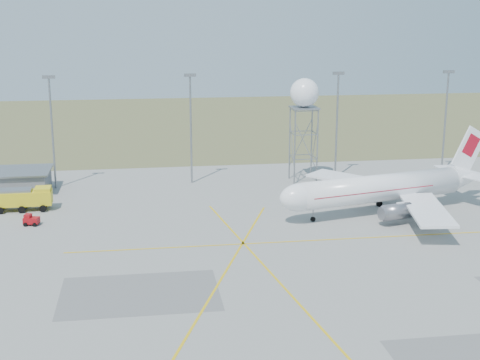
{
  "coord_description": "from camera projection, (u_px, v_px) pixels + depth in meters",
  "views": [
    {
      "loc": [
        -19.25,
        -56.52,
        30.71
      ],
      "look_at": [
        -4.7,
        40.0,
        6.66
      ],
      "focal_mm": 50.0,
      "sensor_mm": 36.0,
      "label": 1
    }
  ],
  "objects": [
    {
      "name": "ground",
      "position": [
        350.0,
        343.0,
        64.4
      ],
      "size": [
        400.0,
        400.0,
        0.0
      ],
      "primitive_type": "plane",
      "color": "#9F9F9A",
      "rests_on": "ground"
    },
    {
      "name": "airliner_main",
      "position": [
        383.0,
        188.0,
        106.21
      ],
      "size": [
        38.03,
        36.23,
        13.06
      ],
      "rotation": [
        0.0,
        0.0,
        3.39
      ],
      "color": "white",
      "rests_on": "ground"
    },
    {
      "name": "fire_truck",
      "position": [
        24.0,
        200.0,
        108.01
      ],
      "size": [
        9.38,
        3.92,
        3.72
      ],
      "rotation": [
        0.0,
        0.0,
        0.03
      ],
      "color": "gold",
      "rests_on": "ground"
    },
    {
      "name": "grass_strip",
      "position": [
        206.0,
        122.0,
        198.81
      ],
      "size": [
        400.0,
        120.0,
        0.03
      ],
      "primitive_type": "cube",
      "color": "#5C6336",
      "rests_on": "ground"
    },
    {
      "name": "baggage_tug",
      "position": [
        31.0,
        221.0,
        100.54
      ],
      "size": [
        2.47,
        2.15,
        1.72
      ],
      "rotation": [
        0.0,
        0.0,
        -0.21
      ],
      "color": "#A00B11",
      "rests_on": "ground"
    },
    {
      "name": "radar_tower",
      "position": [
        304.0,
        124.0,
        125.25
      ],
      "size": [
        5.39,
        5.39,
        19.52
      ],
      "color": "gray",
      "rests_on": "ground"
    },
    {
      "name": "mast_a",
      "position": [
        52.0,
        123.0,
        119.81
      ],
      "size": [
        2.2,
        0.5,
        20.5
      ],
      "color": "gray",
      "rests_on": "ground"
    },
    {
      "name": "mast_c",
      "position": [
        337.0,
        116.0,
        127.48
      ],
      "size": [
        2.2,
        0.5,
        20.5
      ],
      "color": "gray",
      "rests_on": "ground"
    },
    {
      "name": "mast_b",
      "position": [
        191.0,
        119.0,
        123.43
      ],
      "size": [
        2.2,
        0.5,
        20.5
      ],
      "color": "gray",
      "rests_on": "ground"
    },
    {
      "name": "mast_d",
      "position": [
        446.0,
        114.0,
        130.67
      ],
      "size": [
        2.2,
        0.5,
        20.5
      ],
      "color": "gray",
      "rests_on": "ground"
    }
  ]
}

